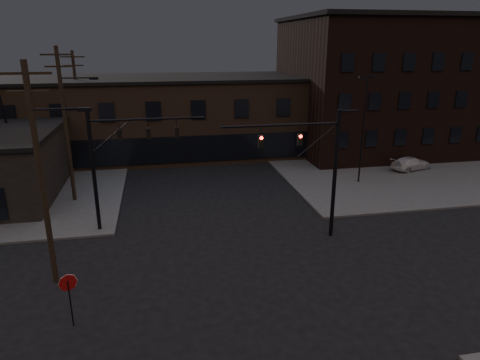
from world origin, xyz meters
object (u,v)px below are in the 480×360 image
at_px(traffic_signal_far, 113,155).
at_px(parked_car_lot_b, 411,163).
at_px(stop_sign, 69,288).
at_px(parked_car_lot_a, 341,153).
at_px(traffic_signal_near, 318,161).
at_px(car_crossing, 194,150).

height_order(traffic_signal_far, parked_car_lot_b, traffic_signal_far).
distance_m(stop_sign, parked_car_lot_a, 31.97).
height_order(traffic_signal_near, parked_car_lot_a, traffic_signal_near).
bearing_deg(stop_sign, parked_car_lot_b, 33.86).
relative_size(stop_sign, parked_car_lot_b, 0.60).
bearing_deg(parked_car_lot_a, parked_car_lot_b, -122.90).
relative_size(traffic_signal_near, traffic_signal_far, 1.00).
xyz_separation_m(parked_car_lot_a, parked_car_lot_b, (5.22, -4.40, -0.22)).
distance_m(traffic_signal_near, parked_car_lot_b, 19.03).
relative_size(parked_car_lot_a, parked_car_lot_b, 1.17).
xyz_separation_m(traffic_signal_near, car_crossing, (-5.54, 21.48, -4.18)).
distance_m(traffic_signal_near, stop_sign, 15.17).
relative_size(traffic_signal_far, car_crossing, 1.75).
relative_size(traffic_signal_near, car_crossing, 1.75).
height_order(stop_sign, parked_car_lot_a, stop_sign).
xyz_separation_m(traffic_signal_near, traffic_signal_far, (-12.07, 3.50, 0.08)).
bearing_deg(parked_car_lot_a, traffic_signal_near, 158.58).
distance_m(traffic_signal_far, car_crossing, 19.60).
xyz_separation_m(stop_sign, parked_car_lot_b, (27.54, 18.48, -1.09)).
height_order(traffic_signal_far, car_crossing, traffic_signal_far).
height_order(parked_car_lot_b, car_crossing, car_crossing).
bearing_deg(parked_car_lot_b, car_crossing, 48.25).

